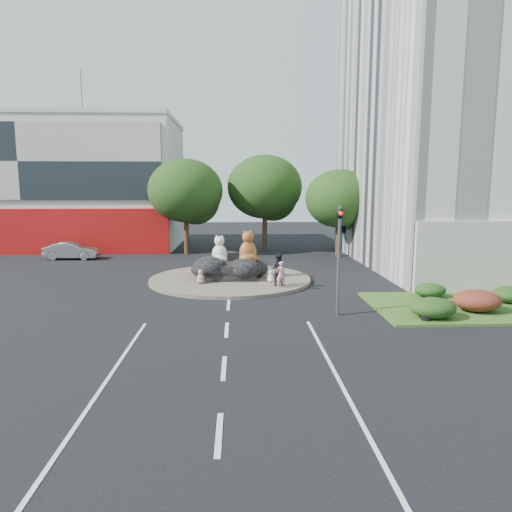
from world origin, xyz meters
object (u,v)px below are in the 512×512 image
Objects in this scene: parked_car at (72,251)px; pedestrian_dark at (278,269)px; kitten_white at (271,276)px; pedestrian_pink at (281,275)px; cat_white at (219,249)px; cat_tabby at (248,247)px; kitten_calico at (201,276)px; litter_bin at (427,313)px.

pedestrian_dark is at bearing -125.09° from parked_car.
kitten_white is 0.48× the size of pedestrian_pink.
cat_tabby is (1.76, -0.02, 0.16)m from cat_white.
kitten_calico is 0.20× the size of parked_car.
parked_car is at bearing -55.86° from pedestrian_pink.
pedestrian_pink is at bearing 123.41° from pedestrian_dark.
cat_tabby is at bearing -76.94° from pedestrian_pink.
pedestrian_dark reaches higher than litter_bin.
parked_car is at bearing -12.27° from pedestrian_dark.
pedestrian_dark is 19.68m from parked_car.
cat_tabby is 1.15× the size of pedestrian_dark.
parked_car is (-14.14, 9.39, -1.47)m from cat_tabby.
pedestrian_dark is 9.08m from litter_bin.
kitten_calico is at bearing 14.85° from pedestrian_dark.
kitten_white is at bearing 46.77° from kitten_calico.
kitten_white is 0.17× the size of parked_car.
cat_tabby is 2.45× the size of kitten_calico.
cat_tabby is 3.24× the size of litter_bin.
kitten_calico is 4.16m from kitten_white.
litter_bin is (10.29, -7.70, -0.19)m from kitten_calico.
pedestrian_pink is 0.64m from pedestrian_dark.
pedestrian_dark reaches higher than parked_car.
pedestrian_dark is at bearing -85.56° from kitten_white.
pedestrian_dark reaches higher than kitten_calico.
pedestrian_dark is (0.35, -1.02, 0.57)m from kitten_white.
litter_bin is (9.22, -9.29, -1.56)m from cat_white.
pedestrian_dark is (1.67, -2.32, -1.04)m from cat_tabby.
kitten_white is 1.72m from pedestrian_pink.
parked_car is (-15.91, 12.31, -0.25)m from pedestrian_pink.
kitten_white is (1.32, -1.30, -1.61)m from cat_tabby.
litter_bin is (21.60, -18.66, -0.25)m from parked_car.
cat_white is at bearing -9.96° from pedestrian_dark.
kitten_calico is at bearing 169.08° from kitten_white.
pedestrian_dark is (3.43, -2.33, -0.88)m from cat_white.
pedestrian_pink is 0.81× the size of pedestrian_dark.
pedestrian_pink is at bearing -87.86° from cat_tabby.
kitten_calico is at bearing -179.94° from cat_tabby.
parked_car is 28.55m from litter_bin.
kitten_white is at bearing -123.24° from parked_car.
pedestrian_dark is at bearing -83.27° from cat_tabby.
pedestrian_pink is 20.11m from parked_car.
cat_tabby is 3.04m from pedestrian_dark.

